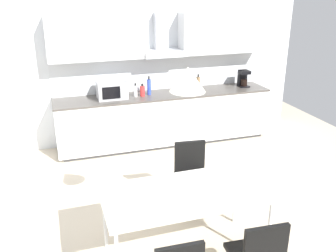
{
  "coord_description": "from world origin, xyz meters",
  "views": [
    {
      "loc": [
        -1.09,
        -3.43,
        2.65
      ],
      "look_at": [
        0.24,
        0.71,
        1.0
      ],
      "focal_mm": 40.0,
      "sensor_mm": 36.0,
      "label": 1
    }
  ],
  "objects_px": {
    "bottle_brown": "(198,83)",
    "bottle_blue": "(149,87)",
    "pendant_lamp": "(188,79)",
    "microwave": "(112,90)",
    "bottle_red": "(142,91)",
    "dining_table": "(185,196)",
    "chair_far_right": "(192,170)",
    "coffee_maker": "(243,78)",
    "bottle_white": "(136,91)"
  },
  "relations": [
    {
      "from": "bottle_brown",
      "to": "bottle_blue",
      "type": "bearing_deg",
      "value": -179.49
    },
    {
      "from": "pendant_lamp",
      "to": "microwave",
      "type": "bearing_deg",
      "value": 93.99
    },
    {
      "from": "bottle_red",
      "to": "dining_table",
      "type": "bearing_deg",
      "value": -95.97
    },
    {
      "from": "bottle_blue",
      "to": "chair_far_right",
      "type": "height_order",
      "value": "bottle_blue"
    },
    {
      "from": "bottle_brown",
      "to": "bottle_red",
      "type": "xyz_separation_m",
      "value": [
        -1.02,
        -0.06,
        -0.03
      ]
    },
    {
      "from": "chair_far_right",
      "to": "coffee_maker",
      "type": "bearing_deg",
      "value": 49.5
    },
    {
      "from": "coffee_maker",
      "to": "bottle_red",
      "type": "relative_size",
      "value": 1.44
    },
    {
      "from": "bottle_red",
      "to": "pendant_lamp",
      "type": "bearing_deg",
      "value": -95.97
    },
    {
      "from": "coffee_maker",
      "to": "dining_table",
      "type": "distance_m",
      "value": 3.69
    },
    {
      "from": "bottle_blue",
      "to": "bottle_red",
      "type": "relative_size",
      "value": 1.52
    },
    {
      "from": "microwave",
      "to": "dining_table",
      "type": "height_order",
      "value": "microwave"
    },
    {
      "from": "bottle_brown",
      "to": "chair_far_right",
      "type": "distance_m",
      "value": 2.4
    },
    {
      "from": "microwave",
      "to": "dining_table",
      "type": "distance_m",
      "value": 2.94
    },
    {
      "from": "bottle_blue",
      "to": "bottle_brown",
      "type": "bearing_deg",
      "value": 0.51
    },
    {
      "from": "bottle_blue",
      "to": "bottle_red",
      "type": "distance_m",
      "value": 0.15
    },
    {
      "from": "chair_far_right",
      "to": "bottle_red",
      "type": "bearing_deg",
      "value": 92.06
    },
    {
      "from": "bottle_brown",
      "to": "chair_far_right",
      "type": "height_order",
      "value": "bottle_brown"
    },
    {
      "from": "coffee_maker",
      "to": "bottle_white",
      "type": "distance_m",
      "value": 2.02
    },
    {
      "from": "microwave",
      "to": "bottle_red",
      "type": "relative_size",
      "value": 2.3
    },
    {
      "from": "chair_far_right",
      "to": "bottle_white",
      "type": "bearing_deg",
      "value": 95.28
    },
    {
      "from": "bottle_brown",
      "to": "chair_far_right",
      "type": "relative_size",
      "value": 0.33
    },
    {
      "from": "bottle_white",
      "to": "coffee_maker",
      "type": "bearing_deg",
      "value": 1.36
    },
    {
      "from": "chair_far_right",
      "to": "pendant_lamp",
      "type": "xyz_separation_m",
      "value": [
        -0.38,
        -0.79,
        1.34
      ]
    },
    {
      "from": "bottle_brown",
      "to": "bottle_white",
      "type": "distance_m",
      "value": 1.14
    },
    {
      "from": "chair_far_right",
      "to": "dining_table",
      "type": "bearing_deg",
      "value": -115.45
    },
    {
      "from": "bottle_red",
      "to": "chair_far_right",
      "type": "bearing_deg",
      "value": -87.94
    },
    {
      "from": "coffee_maker",
      "to": "chair_far_right",
      "type": "relative_size",
      "value": 0.34
    },
    {
      "from": "bottle_red",
      "to": "chair_far_right",
      "type": "height_order",
      "value": "bottle_red"
    },
    {
      "from": "bottle_brown",
      "to": "bottle_red",
      "type": "height_order",
      "value": "bottle_brown"
    },
    {
      "from": "bottle_blue",
      "to": "bottle_brown",
      "type": "relative_size",
      "value": 1.1
    },
    {
      "from": "microwave",
      "to": "bottle_white",
      "type": "xyz_separation_m",
      "value": [
        0.39,
        -0.02,
        -0.04
      ]
    },
    {
      "from": "chair_far_right",
      "to": "bottle_brown",
      "type": "bearing_deg",
      "value": 66.23
    },
    {
      "from": "bottle_white",
      "to": "dining_table",
      "type": "xyz_separation_m",
      "value": [
        -0.18,
        -2.89,
        -0.29
      ]
    },
    {
      "from": "bottle_blue",
      "to": "chair_far_right",
      "type": "bearing_deg",
      "value": -91.46
    },
    {
      "from": "microwave",
      "to": "coffee_maker",
      "type": "bearing_deg",
      "value": 0.63
    },
    {
      "from": "bottle_blue",
      "to": "dining_table",
      "type": "distance_m",
      "value": 2.99
    },
    {
      "from": "chair_far_right",
      "to": "pendant_lamp",
      "type": "bearing_deg",
      "value": -115.45
    },
    {
      "from": "dining_table",
      "to": "bottle_white",
      "type": "bearing_deg",
      "value": 86.35
    },
    {
      "from": "bottle_red",
      "to": "chair_far_right",
      "type": "relative_size",
      "value": 0.24
    },
    {
      "from": "bottle_white",
      "to": "dining_table",
      "type": "bearing_deg",
      "value": -93.65
    },
    {
      "from": "bottle_white",
      "to": "chair_far_right",
      "type": "bearing_deg",
      "value": -84.72
    },
    {
      "from": "bottle_blue",
      "to": "microwave",
      "type": "bearing_deg",
      "value": -177.21
    },
    {
      "from": "bottle_blue",
      "to": "pendant_lamp",
      "type": "distance_m",
      "value": 3.09
    },
    {
      "from": "bottle_white",
      "to": "pendant_lamp",
      "type": "height_order",
      "value": "pendant_lamp"
    },
    {
      "from": "coffee_maker",
      "to": "dining_table",
      "type": "bearing_deg",
      "value": -126.94
    },
    {
      "from": "coffee_maker",
      "to": "pendant_lamp",
      "type": "relative_size",
      "value": 0.94
    },
    {
      "from": "pendant_lamp",
      "to": "dining_table",
      "type": "bearing_deg",
      "value": 180.0
    },
    {
      "from": "dining_table",
      "to": "microwave",
      "type": "bearing_deg",
      "value": 93.99
    },
    {
      "from": "microwave",
      "to": "bottle_brown",
      "type": "xyz_separation_m",
      "value": [
        1.53,
        0.04,
        -0.02
      ]
    },
    {
      "from": "coffee_maker",
      "to": "bottle_red",
      "type": "xyz_separation_m",
      "value": [
        -1.9,
        -0.05,
        -0.06
      ]
    }
  ]
}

